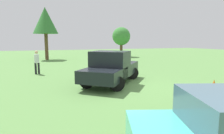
% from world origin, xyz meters
% --- Properties ---
extents(ground_plane, '(80.00, 80.00, 0.00)m').
position_xyz_m(ground_plane, '(0.00, 0.00, 0.00)').
color(ground_plane, '#5B8C47').
extents(pickup_truck, '(4.49, 4.84, 1.78)m').
position_xyz_m(pickup_truck, '(-0.66, 0.74, 0.91)').
color(pickup_truck, black).
rests_on(pickup_truck, ground_plane).
extents(person_bystander, '(0.34, 0.32, 1.64)m').
position_xyz_m(person_bystander, '(-4.49, 5.31, 0.92)').
color(person_bystander, black).
rests_on(person_bystander, ground_plane).
extents(tree_back_left, '(2.94, 2.94, 6.29)m').
position_xyz_m(tree_back_left, '(-3.54, 15.86, 4.67)').
color(tree_back_left, brown).
rests_on(tree_back_left, ground_plane).
extents(tree_far_center, '(2.59, 2.59, 4.24)m').
position_xyz_m(tree_far_center, '(6.77, 16.79, 2.91)').
color(tree_far_center, brown).
rests_on(tree_far_center, ground_plane).
extents(traffic_cone, '(0.32, 0.32, 0.55)m').
position_xyz_m(traffic_cone, '(3.28, -2.39, 0.28)').
color(traffic_cone, orange).
rests_on(traffic_cone, ground_plane).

